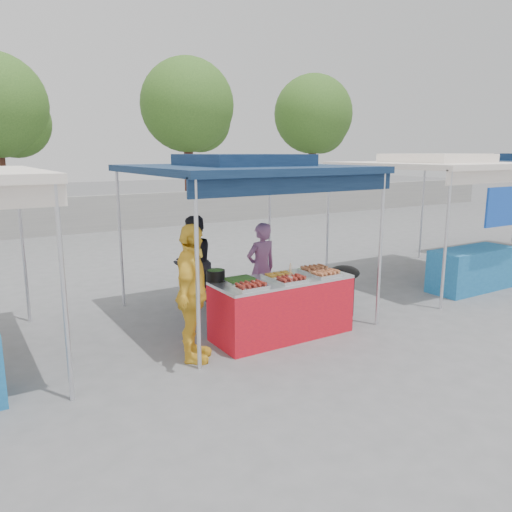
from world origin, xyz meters
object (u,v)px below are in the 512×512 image
cooking_pot (216,275)px  wok_burner (344,286)px  vendor_woman (261,269)px  helper_man (193,263)px  vendor_table (282,307)px  customer_person (192,294)px

cooking_pot → wok_burner: bearing=-3.4°
vendor_woman → cooking_pot: bearing=25.9°
wok_burner → helper_man: size_ratio=0.52×
wok_burner → cooking_pot: bearing=158.8°
cooking_pot → vendor_woman: bearing=29.0°
cooking_pot → helper_man: (0.34, 1.47, -0.14)m
wok_burner → vendor_woman: bearing=126.7°
vendor_table → wok_burner: 1.42m
cooking_pot → helper_man: 1.52m
wok_burner → helper_man: bearing=122.1°
vendor_table → customer_person: size_ratio=1.14×
vendor_woman → helper_man: 1.17m
wok_burner → customer_person: size_ratio=0.47×
vendor_woman → vendor_table: bearing=70.4°
wok_burner → customer_person: customer_person is taller
vendor_table → wok_burner: (1.39, 0.25, 0.06)m
vendor_table → customer_person: (-1.45, -0.11, 0.45)m
cooking_pot → customer_person: size_ratio=0.15×
helper_man → customer_person: 2.18m
vendor_woman → customer_person: 2.09m
helper_man → vendor_table: bearing=88.5°
cooking_pot → customer_person: (-0.59, -0.50, -0.05)m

